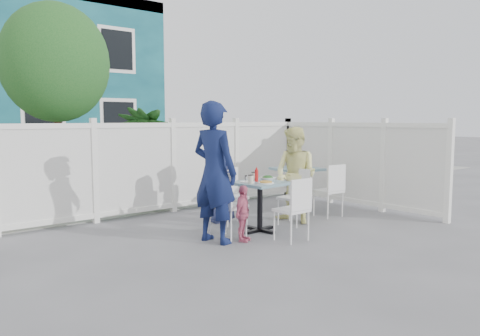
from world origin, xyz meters
TOP-DOWN VIEW (x-y plane):
  - ground at (0.00, 0.00)m, footprint 80.00×80.00m
  - near_sidewalk at (0.00, 3.80)m, footprint 24.00×2.60m
  - street at (0.00, 7.50)m, footprint 24.00×5.00m
  - far_sidewalk at (0.00, 10.60)m, footprint 24.00×1.60m
  - fence_back at (0.10, 2.40)m, footprint 5.86×0.08m
  - fence_right at (3.00, 0.60)m, footprint 0.08×3.66m
  - tree at (-1.60, 3.30)m, footprint 1.80×1.62m
  - potted_shrub_a at (-0.02, 3.10)m, footprint 1.48×1.48m
  - potted_shrub_b at (1.88, 3.00)m, footprint 1.39×1.23m
  - main_table at (0.31, 0.30)m, footprint 0.76×0.76m
  - spare_table at (1.87, 1.04)m, footprint 0.82×0.82m
  - chair_left at (-0.40, 0.24)m, footprint 0.51×0.52m
  - chair_right at (1.08, 0.30)m, footprint 0.45×0.46m
  - chair_back at (0.31, 1.03)m, footprint 0.46×0.45m
  - chair_near at (0.29, -0.44)m, footprint 0.40×0.39m
  - chair_spare at (1.92, 0.28)m, footprint 0.44×0.43m
  - man at (-0.57, 0.24)m, footprint 0.60×0.78m
  - woman at (1.14, 0.38)m, footprint 0.68×0.82m
  - boy at (0.24, 1.16)m, footprint 0.58×0.41m
  - toddler at (-0.26, 0.02)m, footprint 0.48×0.40m
  - plate_main at (0.27, 0.13)m, footprint 0.23×0.23m
  - plate_side at (0.13, 0.38)m, footprint 0.22×0.22m
  - salad_bowl at (0.49, 0.33)m, footprint 0.22×0.22m
  - coffee_cup_a at (0.09, 0.26)m, footprint 0.08×0.08m
  - coffee_cup_b at (0.38, 0.52)m, footprint 0.07×0.07m
  - ketchup_bottle at (0.29, 0.36)m, footprint 0.05×0.05m
  - salt_shaker at (0.23, 0.52)m, footprint 0.03×0.03m
  - pepper_shaker at (0.28, 0.59)m, footprint 0.03×0.03m

SIDE VIEW (x-z plane):
  - ground at x=0.00m, z-range 0.00..0.00m
  - street at x=0.00m, z-range 0.00..0.01m
  - near_sidewalk at x=0.00m, z-range 0.00..0.01m
  - far_sidewalk at x=0.00m, z-range 0.00..0.01m
  - toddler at x=-0.26m, z-range 0.00..0.77m
  - chair_near at x=0.29m, z-range 0.07..0.94m
  - chair_right at x=1.08m, z-range 0.07..0.95m
  - chair_back at x=0.31m, z-range 0.07..0.96m
  - chair_spare at x=1.92m, z-range 0.07..0.98m
  - chair_left at x=-0.40m, z-range 0.08..1.03m
  - boy at x=0.24m, z-range 0.00..1.14m
  - main_table at x=0.31m, z-range 0.20..0.94m
  - spare_table at x=1.87m, z-range 0.22..1.00m
  - potted_shrub_b at x=1.88m, z-range 0.00..1.42m
  - plate_main at x=0.27m, z-range 0.74..0.76m
  - plate_side at x=0.13m, z-range 0.74..0.76m
  - salad_bowl at x=0.49m, z-range 0.74..0.80m
  - woman at x=1.14m, z-range 0.00..1.54m
  - salt_shaker at x=0.23m, z-range 0.74..0.80m
  - pepper_shaker at x=0.28m, z-range 0.74..0.82m
  - fence_right at x=3.00m, z-range -0.02..1.58m
  - fence_back at x=0.10m, z-range -0.02..1.58m
  - coffee_cup_b at x=0.38m, z-range 0.74..0.85m
  - coffee_cup_a at x=0.09m, z-range 0.74..0.86m
  - ketchup_bottle at x=0.29m, z-range 0.74..0.91m
  - potted_shrub_a at x=-0.02m, z-range 0.00..1.88m
  - man at x=-0.57m, z-range 0.00..1.90m
  - tree at x=-1.60m, z-range 0.80..4.39m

